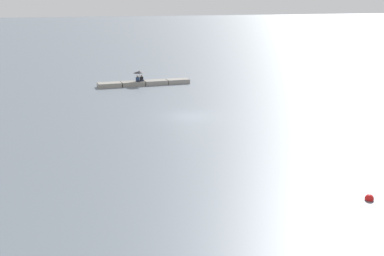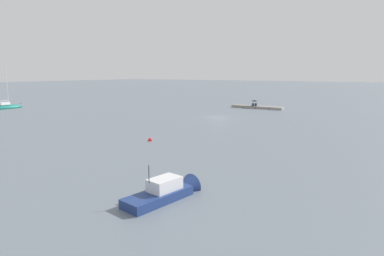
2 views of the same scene
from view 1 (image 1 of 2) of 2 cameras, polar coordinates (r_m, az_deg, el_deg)
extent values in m
plane|color=slate|center=(44.54, -0.27, 1.36)|extent=(500.00, 500.00, 0.00)
cube|color=gray|center=(62.04, -1.67, 5.46)|extent=(2.76, 1.61, 0.54)
cube|color=gray|center=(61.26, -4.25, 5.30)|extent=(2.76, 1.61, 0.54)
cube|color=gray|center=(60.61, -6.88, 5.13)|extent=(2.76, 1.61, 0.54)
cube|color=gray|center=(60.08, -9.57, 4.95)|extent=(2.76, 1.61, 0.54)
cube|color=#1E2333|center=(60.61, -5.80, 5.50)|extent=(0.38, 0.44, 0.16)
cube|color=#232328|center=(60.85, -5.88, 5.70)|extent=(0.41, 0.24, 0.52)
sphere|color=tan|center=(60.79, -5.89, 6.04)|extent=(0.22, 0.22, 0.22)
cube|color=#1E2333|center=(60.27, -6.27, 5.43)|extent=(0.38, 0.44, 0.16)
cube|color=navy|center=(60.51, -6.34, 5.64)|extent=(0.41, 0.24, 0.52)
sphere|color=tan|center=(60.45, -6.35, 5.98)|extent=(0.22, 0.22, 0.22)
cylinder|color=black|center=(60.62, -6.11, 5.92)|extent=(0.02, 0.02, 1.05)
cone|color=black|center=(60.53, -6.13, 6.48)|extent=(1.47, 1.47, 0.26)
sphere|color=black|center=(60.51, -6.13, 6.63)|extent=(0.05, 0.05, 0.05)
sphere|color=red|center=(27.98, 19.88, -7.71)|extent=(0.47, 0.47, 0.47)
camera|label=2|loc=(41.35, 81.08, -1.67)|focal=30.54mm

